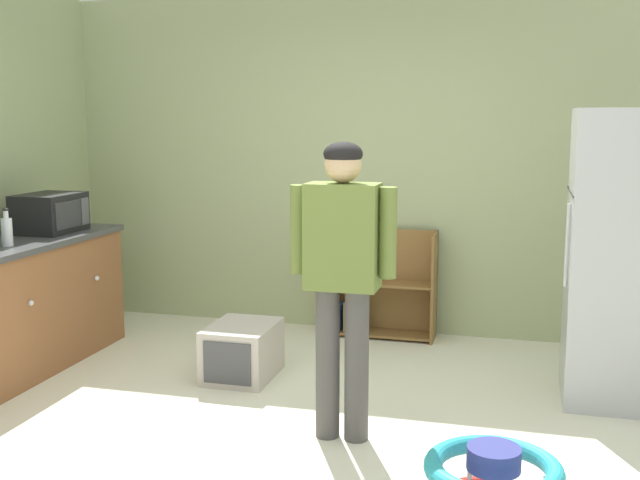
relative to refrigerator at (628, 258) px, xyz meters
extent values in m
plane|color=silver|center=(-1.74, -1.16, -0.89)|extent=(12.00, 12.00, 0.00)
cube|color=#A3B182|center=(-1.74, 1.17, 0.46)|extent=(5.20, 0.06, 2.70)
sphere|color=silver|center=(-3.63, -0.76, -0.33)|extent=(0.04, 0.04, 0.04)
sphere|color=silver|center=(-3.63, 0.02, -0.33)|extent=(0.04, 0.04, 0.04)
cube|color=#B7BABF|center=(0.00, 0.00, 0.00)|extent=(0.70, 0.68, 1.78)
cylinder|color=silver|center=(-0.36, -0.17, 0.09)|extent=(0.02, 0.02, 0.50)
cube|color=#333333|center=(-0.35, 0.00, 0.39)|extent=(0.01, 0.67, 0.01)
cube|color=brown|center=(-2.05, 0.95, -0.47)|extent=(0.02, 0.28, 0.85)
cube|color=brown|center=(-1.27, 0.95, -0.47)|extent=(0.02, 0.28, 0.85)
cube|color=olive|center=(-1.66, 1.08, -0.47)|extent=(0.80, 0.02, 0.85)
cube|color=brown|center=(-1.66, 0.95, -0.86)|extent=(0.76, 0.24, 0.02)
cube|color=brown|center=(-1.66, 0.95, -0.46)|extent=(0.76, 0.24, 0.02)
cube|color=#2A539C|center=(-2.01, 0.92, -0.74)|extent=(0.03, 0.17, 0.21)
cube|color=#8A3F97|center=(-2.01, 0.92, -0.36)|extent=(0.02, 0.17, 0.17)
cube|color=brown|center=(-1.95, 0.92, -0.73)|extent=(0.03, 0.17, 0.24)
cube|color=#B52529|center=(-1.95, 0.92, -0.32)|extent=(0.02, 0.17, 0.24)
cube|color=orange|center=(-1.90, 0.92, -0.74)|extent=(0.02, 0.17, 0.22)
cube|color=gold|center=(-1.89, 0.92, -0.32)|extent=(0.03, 0.17, 0.24)
cube|color=silver|center=(-1.81, 0.92, -0.74)|extent=(0.03, 0.17, 0.22)
cube|color=brown|center=(-1.82, 0.92, -0.35)|extent=(0.03, 0.17, 0.19)
cube|color=#24843E|center=(-1.81, 0.92, -0.73)|extent=(0.02, 0.17, 0.23)
cylinder|color=#4F4B4A|center=(-1.61, -1.01, -0.47)|extent=(0.13, 0.13, 0.83)
cylinder|color=#4F4B4A|center=(-1.45, -1.01, -0.47)|extent=(0.13, 0.13, 0.83)
cube|color=olive|center=(-1.53, -1.01, 0.22)|extent=(0.38, 0.22, 0.56)
cylinder|color=olive|center=(-1.77, -1.01, 0.25)|extent=(0.09, 0.09, 0.47)
cylinder|color=olive|center=(-1.29, -1.01, 0.25)|extent=(0.09, 0.09, 0.47)
sphere|color=#D7AF82|center=(-1.53, -1.01, 0.60)|extent=(0.19, 0.19, 0.19)
ellipsoid|color=black|center=(-1.53, -1.01, 0.65)|extent=(0.20, 0.20, 0.13)
torus|color=#28A3B4|center=(-0.70, -1.66, -0.67)|extent=(0.60, 0.60, 0.08)
cylinder|color=navy|center=(-0.70, -1.66, -0.62)|extent=(0.23, 0.23, 0.10)
cylinder|color=silver|center=(-0.81, -1.47, -0.76)|extent=(0.02, 0.02, 0.18)
cube|color=beige|center=(-2.40, -0.23, -0.71)|extent=(0.42, 0.54, 0.36)
cube|color=#424247|center=(-2.40, -0.50, -0.71)|extent=(0.32, 0.01, 0.27)
cube|color=black|center=(-3.94, -0.06, 0.15)|extent=(0.36, 0.48, 0.28)
cube|color=#2D2D33|center=(-3.76, -0.10, 0.15)|extent=(0.01, 0.31, 0.20)
cube|color=#515156|center=(-3.76, 0.11, 0.15)|extent=(0.01, 0.10, 0.20)
cylinder|color=silver|center=(-3.85, -0.66, 0.10)|extent=(0.07, 0.07, 0.18)
cylinder|color=silver|center=(-3.85, -0.66, 0.21)|extent=(0.03, 0.03, 0.05)
cylinder|color=black|center=(-3.85, -0.66, 0.25)|extent=(0.04, 0.03, 0.02)
camera|label=1|loc=(-0.62, -4.87, 0.84)|focal=43.07mm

